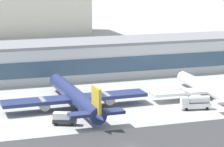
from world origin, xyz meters
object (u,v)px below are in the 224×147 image
(service_box_truck_0, at_px, (65,118))
(service_fuel_truck_2, at_px, (196,102))
(terminal_building, at_px, (97,58))
(airliner_gold_tail_gate_1, at_px, (76,98))
(airliner_navy_tail_gate_2, at_px, (210,90))

(service_box_truck_0, height_order, service_fuel_truck_2, service_fuel_truck_2)
(service_box_truck_0, bearing_deg, service_fuel_truck_2, 27.43)
(service_box_truck_0, xyz_separation_m, service_fuel_truck_2, (38.60, 2.71, 0.24))
(terminal_building, distance_m, service_box_truck_0, 63.45)
(airliner_gold_tail_gate_1, relative_size, airliner_navy_tail_gate_2, 1.20)
(terminal_building, bearing_deg, airliner_navy_tail_gate_2, -63.75)
(service_fuel_truck_2, bearing_deg, terminal_building, -66.13)
(terminal_building, distance_m, airliner_gold_tail_gate_1, 48.41)
(service_fuel_truck_2, bearing_deg, airliner_navy_tail_gate_2, -124.58)
(airliner_navy_tail_gate_2, distance_m, service_fuel_truck_2, 13.79)
(airliner_gold_tail_gate_1, bearing_deg, service_box_truck_0, 152.65)
(terminal_building, xyz_separation_m, airliner_navy_tail_gate_2, (22.34, -45.30, -3.73))
(airliner_gold_tail_gate_1, relative_size, service_fuel_truck_2, 5.71)
(airliner_navy_tail_gate_2, xyz_separation_m, service_fuel_truck_2, (-9.84, -9.63, -0.76))
(airliner_navy_tail_gate_2, relative_size, service_fuel_truck_2, 4.74)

